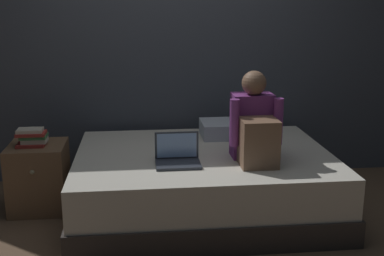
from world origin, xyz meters
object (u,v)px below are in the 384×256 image
bed (203,182)px  person_sitting (255,127)px  pillow (233,129)px  book_stack (32,137)px  nightstand (39,177)px  laptop (178,156)px

bed → person_sitting: (0.35, -0.22, 0.50)m
bed → pillow: 0.64m
book_stack → nightstand: bearing=43.2°
person_sitting → book_stack: (-1.67, 0.40, -0.14)m
laptop → bed: bearing=48.8°
bed → book_stack: size_ratio=8.85×
person_sitting → pillow: size_ratio=1.17×
pillow → laptop: bearing=-127.8°
book_stack → bed: bearing=-7.4°
nightstand → book_stack: bearing=-136.8°
nightstand → bed: bearing=-8.4°
nightstand → person_sitting: person_sitting is taller
bed → book_stack: 1.38m
bed → nightstand: 1.31m
laptop → person_sitting: bearing=2.9°
bed → laptop: laptop is taller
person_sitting → book_stack: size_ratio=2.90×
laptop → book_stack: laptop is taller
person_sitting → pillow: person_sitting is taller
bed → book_stack: bearing=172.6°
bed → book_stack: book_stack is taller
laptop → book_stack: 1.18m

